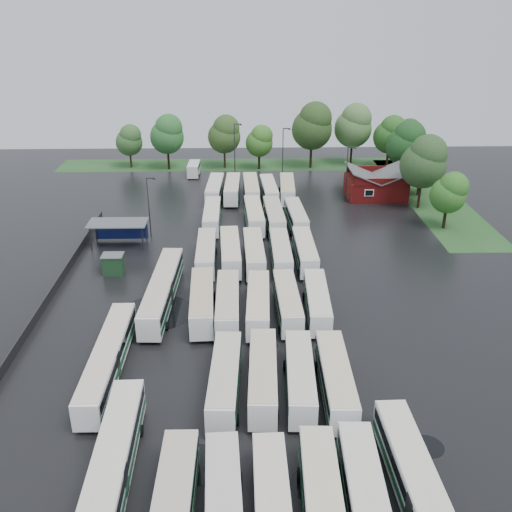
{
  "coord_description": "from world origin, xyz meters",
  "views": [
    {
      "loc": [
        0.3,
        -53.6,
        32.15
      ],
      "look_at": [
        2.0,
        12.0,
        2.5
      ],
      "focal_mm": 40.0,
      "sensor_mm": 36.0,
      "label": 1
    }
  ],
  "objects_px": {
    "minibus": "(194,169)",
    "artic_bus_west_a": "(111,471)",
    "artic_bus_east": "(423,501)",
    "brick_building": "(376,186)"
  },
  "relations": [
    {
      "from": "brick_building",
      "to": "artic_bus_west_a",
      "type": "distance_m",
      "value": 73.69
    },
    {
      "from": "minibus",
      "to": "artic_bus_west_a",
      "type": "bearing_deg",
      "value": -88.59
    },
    {
      "from": "brick_building",
      "to": "minibus",
      "type": "bearing_deg",
      "value": 156.99
    },
    {
      "from": "artic_bus_west_a",
      "to": "minibus",
      "type": "bearing_deg",
      "value": 88.85
    },
    {
      "from": "brick_building",
      "to": "artic_bus_west_a",
      "type": "relative_size",
      "value": 0.57
    },
    {
      "from": "artic_bus_east",
      "to": "minibus",
      "type": "height_order",
      "value": "artic_bus_east"
    },
    {
      "from": "artic_bus_west_a",
      "to": "artic_bus_east",
      "type": "xyz_separation_m",
      "value": [
        21.2,
        -3.14,
        -0.01
      ]
    },
    {
      "from": "brick_building",
      "to": "minibus",
      "type": "distance_m",
      "value": 36.08
    },
    {
      "from": "artic_bus_west_a",
      "to": "minibus",
      "type": "distance_m",
      "value": 79.92
    },
    {
      "from": "artic_bus_west_a",
      "to": "minibus",
      "type": "height_order",
      "value": "artic_bus_west_a"
    }
  ]
}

